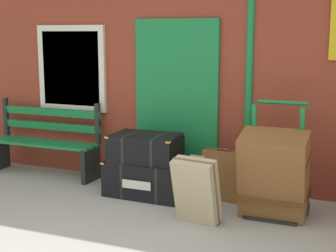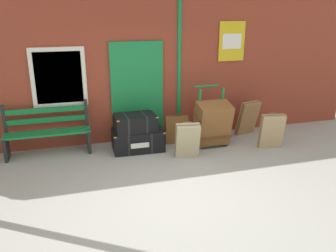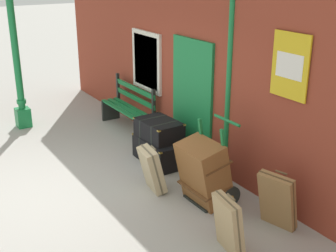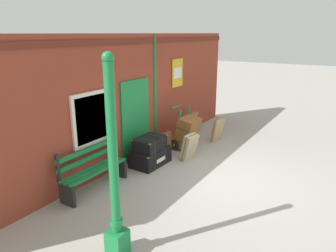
{
  "view_description": "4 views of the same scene",
  "coord_description": "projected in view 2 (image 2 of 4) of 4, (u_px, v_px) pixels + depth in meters",
  "views": [
    {
      "loc": [
        2.33,
        -3.42,
        1.92
      ],
      "look_at": [
        0.15,
        1.83,
        0.87
      ],
      "focal_mm": 53.74,
      "sensor_mm": 36.0,
      "label": 1
    },
    {
      "loc": [
        -1.35,
        -4.57,
        2.69
      ],
      "look_at": [
        0.44,
        1.56,
        0.55
      ],
      "focal_mm": 37.14,
      "sensor_mm": 36.0,
      "label": 2
    },
    {
      "loc": [
        6.01,
        -1.84,
        3.3
      ],
      "look_at": [
        0.37,
        1.72,
        0.84
      ],
      "focal_mm": 48.23,
      "sensor_mm": 36.0,
      "label": 3
    },
    {
      "loc": [
        -6.17,
        -2.44,
        3.21
      ],
      "look_at": [
        0.5,
        1.74,
        0.89
      ],
      "focal_mm": 33.83,
      "sensor_mm": 36.0,
      "label": 4
    }
  ],
  "objects": [
    {
      "name": "steamer_trunk_base",
      "position": [
        138.0,
        139.0,
        7.01
      ],
      "size": [
        1.03,
        0.68,
        0.43
      ],
      "color": "black",
      "rests_on": "ground"
    },
    {
      "name": "steamer_trunk_middle",
      "position": [
        135.0,
        123.0,
        6.85
      ],
      "size": [
        0.83,
        0.58,
        0.33
      ],
      "color": "black",
      "rests_on": "steamer_trunk_base"
    },
    {
      "name": "suitcase_tan",
      "position": [
        187.0,
        140.0,
        6.57
      ],
      "size": [
        0.49,
        0.4,
        0.71
      ],
      "color": "tan",
      "rests_on": "ground"
    },
    {
      "name": "ground_plane",
      "position": [
        169.0,
        193.0,
        5.38
      ],
      "size": [
        60.0,
        60.0,
        0.0
      ],
      "primitive_type": "plane",
      "color": "#A3A099"
    },
    {
      "name": "large_brown_trunk",
      "position": [
        212.0,
        124.0,
        7.12
      ],
      "size": [
        0.7,
        0.62,
        0.95
      ],
      "color": "brown",
      "rests_on": "ground"
    },
    {
      "name": "porters_trolley",
      "position": [
        209.0,
        130.0,
        7.34
      ],
      "size": [
        0.71,
        0.56,
        1.21
      ],
      "color": "black",
      "rests_on": "ground"
    },
    {
      "name": "brick_facade",
      "position": [
        134.0,
        65.0,
        7.23
      ],
      "size": [
        10.4,
        0.35,
        3.2
      ],
      "color": "brown",
      "rests_on": "ground"
    },
    {
      "name": "suitcase_olive",
      "position": [
        248.0,
        118.0,
        7.79
      ],
      "size": [
        0.54,
        0.42,
        0.8
      ],
      "color": "olive",
      "rests_on": "ground"
    },
    {
      "name": "suitcase_beige",
      "position": [
        272.0,
        131.0,
        7.03
      ],
      "size": [
        0.51,
        0.31,
        0.75
      ],
      "color": "tan",
      "rests_on": "ground"
    },
    {
      "name": "suitcase_oxblood",
      "position": [
        177.0,
        130.0,
        7.32
      ],
      "size": [
        0.49,
        0.16,
        0.63
      ],
      "color": "brown",
      "rests_on": "ground"
    },
    {
      "name": "platform_bench",
      "position": [
        48.0,
        132.0,
        6.72
      ],
      "size": [
        1.6,
        0.43,
        1.01
      ],
      "color": "#197A3D",
      "rests_on": "ground"
    }
  ]
}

